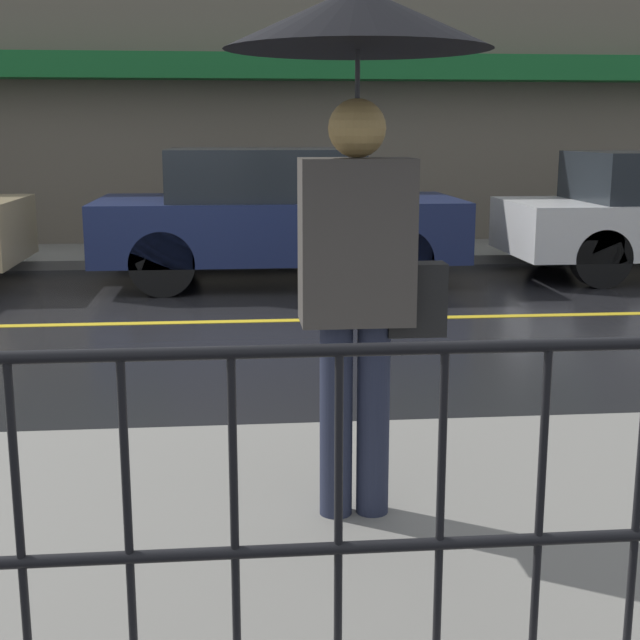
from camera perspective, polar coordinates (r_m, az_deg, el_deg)
ground_plane at (r=8.26m, az=-10.43°, el=-0.21°), size 80.00×80.00×0.00m
sidewalk_near at (r=3.83m, az=-16.41°, el=-14.14°), size 28.00×2.72×0.12m
sidewalk_far at (r=12.39m, az=-8.83°, el=4.16°), size 28.00×1.79×0.12m
lane_marking at (r=8.26m, az=-10.43°, el=-0.18°), size 25.20×0.12×0.01m
building_storefront at (r=13.32m, az=-8.94°, el=15.60°), size 28.00×0.85×5.17m
pedestrian at (r=3.56m, az=2.49°, el=13.17°), size 1.04×1.04×2.14m
car_navy at (r=10.34m, az=-2.92°, el=6.78°), size 4.12×1.93×1.53m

